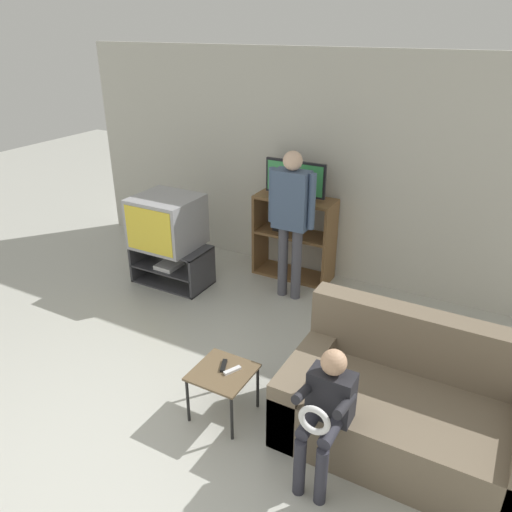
{
  "coord_description": "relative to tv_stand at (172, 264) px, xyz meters",
  "views": [
    {
      "loc": [
        2.11,
        -1.58,
        2.83
      ],
      "look_at": [
        0.12,
        2.01,
        0.9
      ],
      "focal_mm": 35.0,
      "sensor_mm": 36.0,
      "label": 1
    }
  ],
  "objects": [
    {
      "name": "snack_table",
      "position": [
        1.72,
        -1.58,
        0.13
      ],
      "size": [
        0.44,
        0.44,
        0.42
      ],
      "color": "brown",
      "rests_on": "ground_plane"
    },
    {
      "name": "ground_plane",
      "position": [
        1.32,
        -2.56,
        -0.23
      ],
      "size": [
        18.0,
        18.0,
        0.0
      ],
      "primitive_type": "plane",
      "color": "#B7B7AD"
    },
    {
      "name": "television_flat",
      "position": [
        1.18,
        0.83,
        0.97
      ],
      "size": [
        0.73,
        0.2,
        0.43
      ],
      "color": "black",
      "rests_on": "media_shelf"
    },
    {
      "name": "couch",
      "position": [
        3.05,
        -1.19,
        0.07
      ],
      "size": [
        1.76,
        0.97,
        0.92
      ],
      "color": "#756651",
      "rests_on": "ground_plane"
    },
    {
      "name": "person_standing_adult",
      "position": [
        1.35,
        0.38,
        0.78
      ],
      "size": [
        0.53,
        0.2,
        1.66
      ],
      "color": "#4C4C56",
      "rests_on": "ground_plane"
    },
    {
      "name": "media_shelf",
      "position": [
        1.18,
        0.86,
        0.28
      ],
      "size": [
        0.94,
        0.39,
        1.0
      ],
      "color": "brown",
      "rests_on": "ground_plane"
    },
    {
      "name": "remote_control_black",
      "position": [
        1.7,
        -1.53,
        0.19
      ],
      "size": [
        0.09,
        0.15,
        0.02
      ],
      "primitive_type": "cube",
      "rotation": [
        0.0,
        0.0,
        0.4
      ],
      "color": "black",
      "rests_on": "snack_table"
    },
    {
      "name": "wall_back",
      "position": [
        1.32,
        1.12,
        1.07
      ],
      "size": [
        6.4,
        0.06,
        2.6
      ],
      "color": "beige",
      "rests_on": "ground_plane"
    },
    {
      "name": "person_seated_child",
      "position": [
        2.62,
        -1.75,
        0.35
      ],
      "size": [
        0.33,
        0.43,
        0.97
      ],
      "color": "#2D2D38",
      "rests_on": "ground_plane"
    },
    {
      "name": "remote_control_white",
      "position": [
        1.79,
        -1.55,
        0.19
      ],
      "size": [
        0.1,
        0.15,
        0.02
      ],
      "primitive_type": "cube",
      "rotation": [
        0.0,
        0.0,
        -0.46
      ],
      "color": "silver",
      "rests_on": "snack_table"
    },
    {
      "name": "television_main",
      "position": [
        -0.03,
        0.01,
        0.53
      ],
      "size": [
        0.7,
        0.66,
        0.59
      ],
      "color": "#9E9EA3",
      "rests_on": "tv_stand"
    },
    {
      "name": "tv_stand",
      "position": [
        0.0,
        0.0,
        0.0
      ],
      "size": [
        0.9,
        0.49,
        0.47
      ],
      "color": "#38383D",
      "rests_on": "ground_plane"
    }
  ]
}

